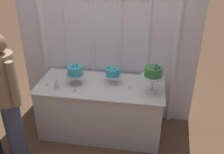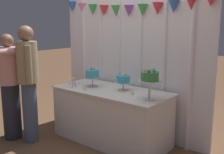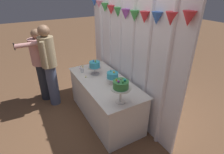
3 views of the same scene
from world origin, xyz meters
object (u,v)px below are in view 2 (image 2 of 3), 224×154
object	(u,v)px
cake_display_rightmost	(150,78)
flower_vase	(74,83)
tealight_near_left	(79,84)
tealight_near_right	(85,89)
tealight_far_right	(133,94)
tealight_far_left	(70,84)
guest_man_dark_suit	(28,79)
cake_display_leftmost	(92,75)
cake_display_center	(123,80)
cake_table	(111,116)
guest_girl_blue_dress	(9,83)

from	to	relation	value
cake_display_rightmost	flower_vase	xyz separation A→B (m)	(-1.25, -0.13, -0.22)
tealight_near_left	tealight_near_right	size ratio (longest dim) A/B	1.09
tealight_near_right	tealight_far_right	distance (m)	0.73
tealight_far_left	guest_man_dark_suit	size ratio (longest dim) A/B	0.02
cake_display_leftmost	tealight_far_right	world-z (taller)	cake_display_leftmost
cake_display_center	tealight_far_right	bearing A→B (deg)	-24.54
cake_table	flower_vase	size ratio (longest dim) A/B	11.68
cake_display_center	cake_display_rightmost	xyz separation A→B (m)	(0.55, -0.17, 0.13)
cake_table	cake_display_center	world-z (taller)	cake_display_center
flower_vase	guest_girl_blue_dress	world-z (taller)	guest_girl_blue_dress
cake_table	cake_display_rightmost	world-z (taller)	cake_display_rightmost
cake_display_center	tealight_near_right	bearing A→B (deg)	-144.58
cake_table	cake_display_leftmost	xyz separation A→B (m)	(-0.35, -0.03, 0.58)
tealight_near_left	cake_table	bearing A→B (deg)	3.88
cake_display_rightmost	guest_girl_blue_dress	xyz separation A→B (m)	(-1.95, -0.78, -0.20)
tealight_near_left	guest_girl_blue_dress	distance (m)	1.04
cake_table	tealight_near_right	distance (m)	0.56
tealight_near_left	cake_display_leftmost	bearing A→B (deg)	3.10
cake_display_rightmost	flower_vase	distance (m)	1.28
tealight_near_left	cake_display_center	bearing A→B (deg)	8.98
cake_table	flower_vase	bearing A→B (deg)	-158.19
cake_display_center	tealight_far_left	xyz separation A→B (m)	(-0.88, -0.22, -0.14)
cake_display_leftmost	cake_display_rightmost	world-z (taller)	cake_display_rightmost
tealight_far_right	guest_man_dark_suit	bearing A→B (deg)	-151.19
tealight_near_left	tealight_far_right	xyz separation A→B (m)	(1.03, 0.01, -0.00)
cake_display_leftmost	cake_display_center	size ratio (longest dim) A/B	1.16
cake_display_leftmost	guest_man_dark_suit	bearing A→B (deg)	-128.27
tealight_far_left	guest_girl_blue_dress	size ratio (longest dim) A/B	0.02
guest_man_dark_suit	cake_display_rightmost	bearing A→B (deg)	22.27
flower_vase	cake_display_leftmost	bearing A→B (deg)	43.48
flower_vase	guest_girl_blue_dress	bearing A→B (deg)	-136.71
tealight_near_left	cake_display_rightmost	bearing A→B (deg)	-2.20
cake_display_rightmost	guest_girl_blue_dress	bearing A→B (deg)	-158.17
guest_girl_blue_dress	tealight_far_left	bearing A→B (deg)	54.46
guest_man_dark_suit	guest_girl_blue_dress	world-z (taller)	guest_man_dark_suit
cake_display_center	guest_man_dark_suit	bearing A→B (deg)	-142.13
cake_table	flower_vase	distance (m)	0.75
cake_display_rightmost	tealight_far_right	distance (m)	0.41
cake_table	tealight_near_right	xyz separation A→B (m)	(-0.30, -0.24, 0.41)
cake_table	tealight_far_left	distance (m)	0.84
cake_display_center	guest_girl_blue_dress	distance (m)	1.70
cake_display_rightmost	tealight_near_right	world-z (taller)	cake_display_rightmost
cake_display_center	tealight_far_left	distance (m)	0.91
cake_display_leftmost	flower_vase	xyz separation A→B (m)	(-0.20, -0.19, -0.13)
tealight_near_right	guest_girl_blue_dress	xyz separation A→B (m)	(-0.95, -0.63, 0.06)
flower_vase	tealight_near_left	bearing A→B (deg)	112.85
tealight_near_left	tealight_far_right	world-z (taller)	tealight_near_left
cake_table	tealight_near_left	xyz separation A→B (m)	(-0.63, -0.04, 0.41)
cake_display_leftmost	tealight_far_right	distance (m)	0.77
cake_display_leftmost	tealight_near_left	size ratio (longest dim) A/B	6.75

